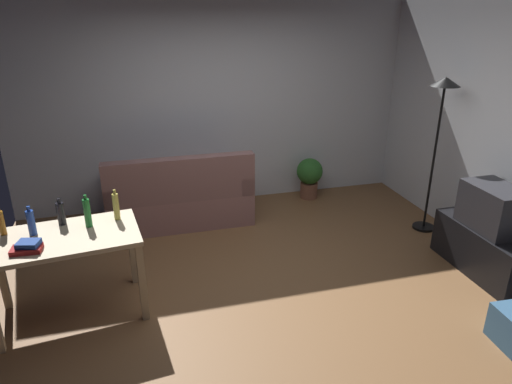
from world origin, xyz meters
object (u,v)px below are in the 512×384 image
Objects in this scene: bottle_amber at (1,223)px; bottle_green at (87,213)px; tv_stand at (485,250)px; bottle_squat at (116,206)px; potted_plant at (309,175)px; bottle_blue at (31,222)px; tv at (494,208)px; book_stack at (27,247)px; couch at (180,199)px; torchiere_lamp at (441,113)px; desk at (65,248)px; bottle_dark at (61,213)px.

bottle_amber is 0.68m from bottle_green.
tv_stand is 3.93× the size of bottle_squat.
bottle_squat reaches higher than potted_plant.
tv_stand is 4.25m from bottle_blue.
bottle_green is 1.04× the size of bottle_squat.
tv is 2.60× the size of book_stack.
bottle_blue is (-1.35, -1.53, 0.56)m from couch.
couch is at bearing 53.65° from book_stack.
torchiere_lamp is 7.11× the size of bottle_blue.
couch is at bearing 64.28° from bottle_squat.
potted_plant is (-1.00, 2.28, 0.09)m from tv_stand.
bottle_amber is 1.07× the size of book_stack.
desk is 5.28× the size of bottle_dark.
bottle_squat reaches higher than tv_stand.
bottle_blue reaches higher than couch.
bottle_amber is (-4.42, -0.50, -0.55)m from torchiere_lamp.
bottle_dark reaches higher than book_stack.
bottle_blue reaches higher than tv.
tv reaches higher than tv_stand.
tv is 0.47× the size of desk.
bottle_squat reaches higher than couch.
bottle_squat is (0.91, 0.06, 0.02)m from bottle_amber.
tv_stand is at bearing -9.12° from bottle_squat.
desk is (-1.11, -1.62, 0.34)m from couch.
desk is (-3.94, 0.35, 0.41)m from tv_stand.
book_stack reaches higher than tv_stand.
desk reaches higher than tv_stand.
tv is 3.96m from desk.
bottle_blue is (0.24, -0.07, 0.00)m from bottle_amber.
book_stack is at bearing -146.07° from potted_plant.
bottle_blue is at bearing -149.88° from potted_plant.
potted_plant is at bearing 29.83° from bottle_dark.
bottle_amber is at bearing -170.28° from bottle_dark.
potted_plant is (1.83, 0.31, 0.02)m from couch.
potted_plant is 2.31× the size of bottle_amber.
bottle_squat is at bearing 64.28° from couch.
desk is 0.54m from bottle_amber.
bottle_green is at bearing -25.26° from bottle_dark.
bottle_blue is at bearing 91.33° from book_stack.
torchiere_lamp is 3.58m from bottle_squat.
bottle_amber is at bearing 164.49° from bottle_blue.
tv_stand is at bearing 145.16° from couch.
bottle_dark is (-3.97, 0.58, 0.63)m from tv_stand.
tv_stand is 4.32× the size of bottle_blue.
torchiere_lamp is at bearing 161.14° from couch.
bottle_dark is 0.83× the size of bottle_green.
couch is at bearing 161.14° from torchiere_lamp.
bottle_squat is at bearing -172.84° from torchiere_lamp.
tv is 2.36× the size of bottle_blue.
bottle_blue is (-4.18, 0.44, 0.17)m from tv.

